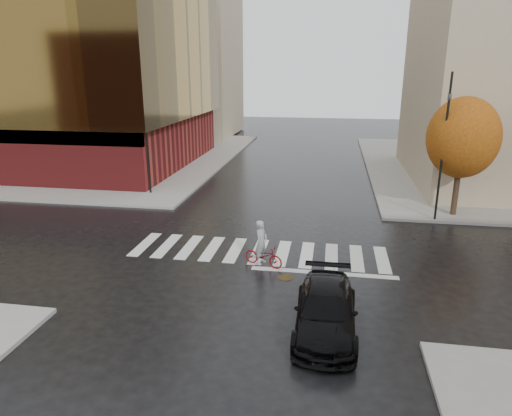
# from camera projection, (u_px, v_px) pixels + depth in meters

# --- Properties ---
(ground) EXTENTS (120.00, 120.00, 0.00)m
(ground) POSITION_uv_depth(u_px,v_px,m) (257.00, 256.00, 20.40)
(ground) COLOR black
(ground) RESTS_ON ground
(sidewalk_nw) EXTENTS (30.00, 30.00, 0.15)m
(sidewalk_nw) POSITION_uv_depth(u_px,v_px,m) (76.00, 155.00, 43.51)
(sidewalk_nw) COLOR gray
(sidewalk_nw) RESTS_ON ground
(crosswalk) EXTENTS (12.00, 3.00, 0.01)m
(crosswalk) POSITION_uv_depth(u_px,v_px,m) (259.00, 252.00, 20.87)
(crosswalk) COLOR silver
(crosswalk) RESTS_ON ground
(office_glass) EXTENTS (27.00, 19.00, 16.00)m
(office_glass) POSITION_uv_depth(u_px,v_px,m) (35.00, 65.00, 38.42)
(office_glass) COLOR maroon
(office_glass) RESTS_ON sidewalk_nw
(building_nw_far) EXTENTS (14.00, 12.00, 20.00)m
(building_nw_far) POSITION_uv_depth(u_px,v_px,m) (176.00, 50.00, 54.83)
(building_nw_far) COLOR tan
(building_nw_far) RESTS_ON sidewalk_nw
(tree_ne_a) EXTENTS (3.80, 3.80, 6.50)m
(tree_ne_a) POSITION_uv_depth(u_px,v_px,m) (463.00, 138.00, 24.48)
(tree_ne_a) COLOR #2E2114
(tree_ne_a) RESTS_ON sidewalk_ne
(sedan) EXTENTS (1.94, 4.77, 1.38)m
(sedan) POSITION_uv_depth(u_px,v_px,m) (326.00, 310.00, 14.46)
(sedan) COLOR black
(sedan) RESTS_ON ground
(cyclist) EXTENTS (1.87, 1.21, 2.01)m
(cyclist) POSITION_uv_depth(u_px,v_px,m) (263.00, 251.00, 19.19)
(cyclist) COLOR maroon
(cyclist) RESTS_ON ground
(traffic_light_nw) EXTENTS (0.18, 0.16, 6.81)m
(traffic_light_nw) POSITION_uv_depth(u_px,v_px,m) (147.00, 135.00, 29.09)
(traffic_light_nw) COLOR black
(traffic_light_nw) RESTS_ON sidewalk_nw
(traffic_light_ne) EXTENTS (0.20, 0.23, 7.74)m
(traffic_light_ne) POSITION_uv_depth(u_px,v_px,m) (445.00, 137.00, 23.59)
(traffic_light_ne) COLOR black
(traffic_light_ne) RESTS_ON sidewalk_ne
(fire_hydrant) EXTENTS (0.26, 0.26, 0.74)m
(fire_hydrant) POSITION_uv_depth(u_px,v_px,m) (146.00, 183.00, 31.16)
(fire_hydrant) COLOR yellow
(fire_hydrant) RESTS_ON sidewalk_nw
(manhole) EXTENTS (0.70, 0.70, 0.01)m
(manhole) POSITION_uv_depth(u_px,v_px,m) (285.00, 278.00, 18.28)
(manhole) COLOR #403217
(manhole) RESTS_ON ground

